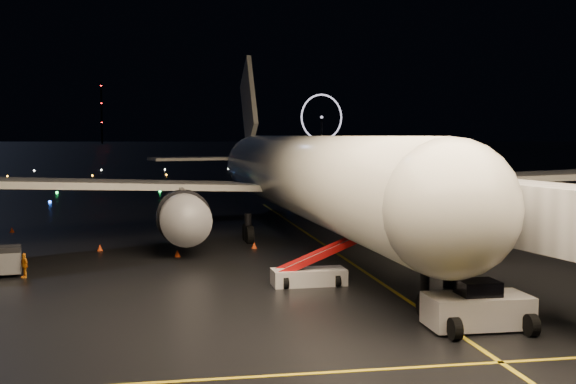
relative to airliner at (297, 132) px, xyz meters
name	(u,v)px	position (x,y,z in m)	size (l,w,h in m)	color
ground	(162,154)	(-10.62, 274.85, -9.08)	(2000.00, 2000.00, 0.00)	black
lane_centre	(341,256)	(1.38, -10.15, -9.07)	(0.25, 80.00, 0.02)	gold
airliner	(297,132)	(0.00, 0.00, 0.00)	(64.11, 60.90, 18.16)	silver
pushback_tug	(478,304)	(2.64, -30.30, -7.97)	(4.65, 2.44, 2.22)	silver
belt_loader	(309,259)	(-3.00, -19.59, -7.54)	(6.35, 1.73, 3.08)	silver
crew_c	(24,265)	(-19.90, -14.38, -8.30)	(0.91, 0.38, 1.56)	orange
safety_cone_0	(177,253)	(-10.38, -8.27, -8.82)	(0.46, 0.46, 0.52)	#FC4814
safety_cone_1	(254,245)	(-4.38, -5.29, -8.83)	(0.43, 0.43, 0.49)	#FC4814
safety_cone_2	(100,248)	(-16.15, -4.45, -8.83)	(0.44, 0.44, 0.50)	#FC4814
safety_cone_3	(12,230)	(-24.86, 7.69, -8.83)	(0.44, 0.44, 0.50)	#FC4814
ferris_wheel	(322,119)	(159.38, 694.85, 16.92)	(50.00, 4.00, 52.00)	black
radio_mast	(102,113)	(-70.62, 714.85, 22.92)	(1.80, 1.80, 64.00)	black
taxiway_lights	(165,180)	(-10.62, 80.85, -8.90)	(164.00, 92.00, 0.36)	black
baggage_cart_0	(2,262)	(-21.31, -13.77, -8.14)	(2.22, 1.56, 1.89)	gray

